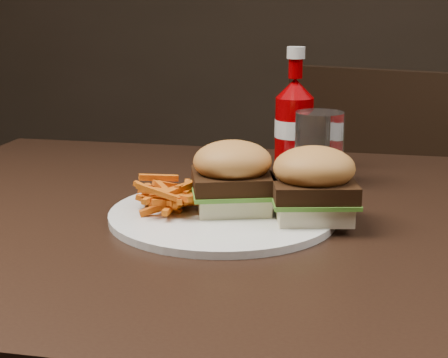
% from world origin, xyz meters
% --- Properties ---
extents(dining_table, '(1.20, 0.80, 0.04)m').
position_xyz_m(dining_table, '(0.00, 0.00, 0.73)').
color(dining_table, black).
rests_on(dining_table, ground).
extents(chair_far, '(0.53, 0.53, 0.04)m').
position_xyz_m(chair_far, '(0.16, 0.85, 0.43)').
color(chair_far, black).
rests_on(chair_far, ground).
extents(plate, '(0.29, 0.29, 0.01)m').
position_xyz_m(plate, '(-0.09, -0.03, 0.76)').
color(plate, white).
rests_on(plate, dining_table).
extents(sandwich_half_a, '(0.11, 0.11, 0.02)m').
position_xyz_m(sandwich_half_a, '(-0.08, -0.02, 0.77)').
color(sandwich_half_a, beige).
rests_on(sandwich_half_a, plate).
extents(sandwich_half_b, '(0.11, 0.10, 0.02)m').
position_xyz_m(sandwich_half_b, '(0.02, -0.03, 0.77)').
color(sandwich_half_b, beige).
rests_on(sandwich_half_b, plate).
extents(fries_pile, '(0.11, 0.11, 0.04)m').
position_xyz_m(fries_pile, '(-0.16, -0.03, 0.78)').
color(fries_pile, red).
rests_on(fries_pile, plate).
extents(ketchup_bottle, '(0.07, 0.07, 0.12)m').
position_xyz_m(ketchup_bottle, '(-0.03, 0.24, 0.81)').
color(ketchup_bottle, '#870003').
rests_on(ketchup_bottle, dining_table).
extents(tumbler, '(0.08, 0.08, 0.11)m').
position_xyz_m(tumbler, '(0.02, 0.16, 0.81)').
color(tumbler, white).
rests_on(tumbler, dining_table).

